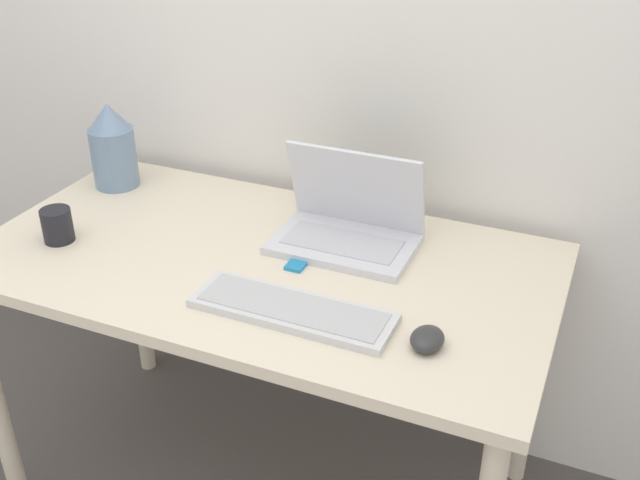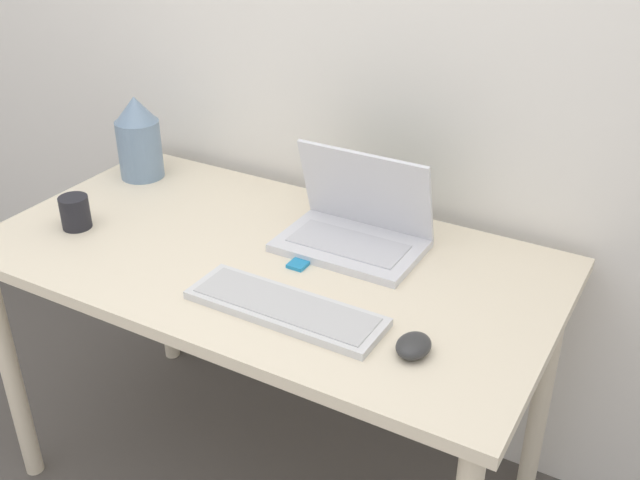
{
  "view_description": "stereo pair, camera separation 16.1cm",
  "coord_description": "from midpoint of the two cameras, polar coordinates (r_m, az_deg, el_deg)",
  "views": [
    {
      "loc": [
        0.74,
        -0.99,
        1.66
      ],
      "look_at": [
        0.17,
        0.34,
        0.86
      ],
      "focal_mm": 42.0,
      "sensor_mm": 36.0,
      "label": 1
    },
    {
      "loc": [
        0.88,
        -0.92,
        1.66
      ],
      "look_at": [
        0.17,
        0.34,
        0.86
      ],
      "focal_mm": 42.0,
      "sensor_mm": 36.0,
      "label": 2
    }
  ],
  "objects": [
    {
      "name": "vase",
      "position": [
        2.21,
        -17.57,
        6.79
      ],
      "size": [
        0.13,
        0.13,
        0.24
      ],
      "color": "slate",
      "rests_on": "desk"
    },
    {
      "name": "mouse",
      "position": [
        1.49,
        5.11,
        -7.62
      ],
      "size": [
        0.07,
        0.09,
        0.04
      ],
      "color": "#2D2D2D",
      "rests_on": "desk"
    },
    {
      "name": "wall_back",
      "position": [
        1.99,
        -1.47,
        16.97
      ],
      "size": [
        6.0,
        0.05,
        2.5
      ],
      "color": "silver",
      "rests_on": "ground_plane"
    },
    {
      "name": "desk",
      "position": [
        1.85,
        -6.88,
        -3.75
      ],
      "size": [
        1.39,
        0.74,
        0.76
      ],
      "color": "beige",
      "rests_on": "ground_plane"
    },
    {
      "name": "laptop",
      "position": [
        1.83,
        -0.36,
        1.15
      ],
      "size": [
        0.34,
        0.23,
        0.24
      ],
      "color": "silver",
      "rests_on": "desk"
    },
    {
      "name": "mp3_player",
      "position": [
        1.76,
        -4.39,
        -1.93
      ],
      "size": [
        0.04,
        0.06,
        0.01
      ],
      "color": "#1E7FB7",
      "rests_on": "desk"
    },
    {
      "name": "keyboard",
      "position": [
        1.59,
        -5.02,
        -5.42
      ],
      "size": [
        0.44,
        0.14,
        0.02
      ],
      "color": "silver",
      "rests_on": "desk"
    },
    {
      "name": "mug",
      "position": [
        1.98,
        -21.62,
        0.99
      ],
      "size": [
        0.07,
        0.07,
        0.09
      ],
      "color": "black",
      "rests_on": "desk"
    }
  ]
}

